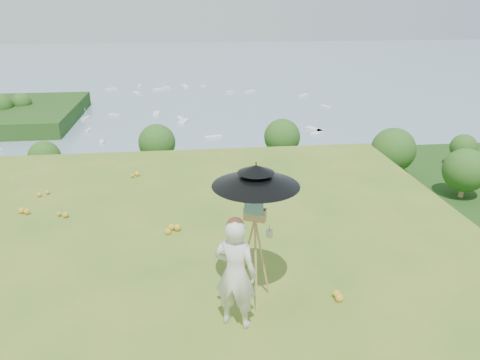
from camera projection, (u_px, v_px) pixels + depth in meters
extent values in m
plane|color=#466F1F|center=(108.00, 285.00, 7.36)|extent=(14.00, 14.00, 0.00)
cube|color=#17390F|center=(182.00, 330.00, 50.23)|extent=(140.00, 56.00, 22.00)
cube|color=gray|center=(183.00, 224.00, 89.80)|extent=(170.00, 28.00, 8.00)
plane|color=slate|center=(181.00, 79.00, 241.89)|extent=(700.00, 700.00, 0.00)
imported|color=silver|center=(235.00, 274.00, 6.20)|extent=(0.69, 0.60, 1.60)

